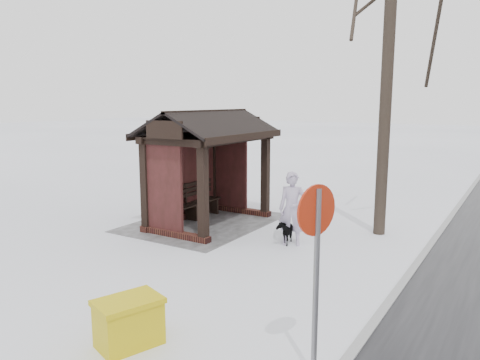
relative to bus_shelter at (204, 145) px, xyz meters
name	(u,v)px	position (x,y,z in m)	size (l,w,h in m)	color
ground	(210,224)	(0.00, 0.16, -2.17)	(120.00, 120.00, 0.00)	white
kerb	(420,259)	(0.00, 5.66, -2.16)	(120.00, 0.15, 0.06)	gray
trampled_patch	(204,222)	(0.00, -0.04, -2.16)	(4.20, 3.20, 0.02)	gray
bus_shelter	(204,145)	(0.00, 0.00, 0.00)	(3.60, 2.40, 3.09)	#3A1815
pedestrian	(292,209)	(0.50, 2.88, -1.31)	(0.63, 0.41, 1.72)	#AD9EBA
dog	(285,231)	(0.49, 2.70, -1.87)	(0.32, 0.70, 0.59)	black
grit_bin	(129,322)	(5.82, 2.97, -1.82)	(1.02, 0.86, 0.67)	#BEA80B
road_sign	(316,241)	(5.17, 5.40, -0.45)	(0.58, 0.23, 2.39)	slate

